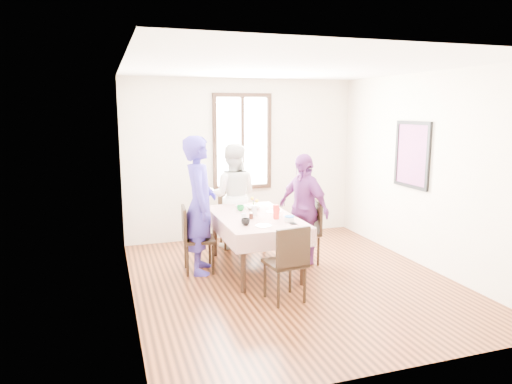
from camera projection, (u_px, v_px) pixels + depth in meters
ground at (291, 280)px, 6.05m from camera, size 4.50×4.50×0.00m
back_wall at (242, 159)px, 7.91m from camera, size 4.00×0.00×4.00m
right_wall at (426, 171)px, 6.42m from camera, size 0.00×4.50×4.50m
window_frame at (242, 142)px, 7.84m from camera, size 1.02×0.06×1.62m
window_pane at (242, 142)px, 7.85m from camera, size 0.90×0.02×1.50m
art_poster at (412, 155)px, 6.66m from camera, size 0.04×0.76×0.96m
dining_table at (255, 243)px, 6.40m from camera, size 0.91×1.62×0.75m
tablecloth at (255, 216)px, 6.33m from camera, size 1.03×1.74×0.01m
chair_left at (199, 239)px, 6.29m from camera, size 0.46×0.46×0.91m
chair_right at (304, 232)px, 6.66m from camera, size 0.47×0.47×0.91m
chair_far at (233, 219)px, 7.43m from camera, size 0.44×0.44×0.91m
chair_near at (285, 263)px, 5.34m from camera, size 0.47×0.47×0.91m
person_left at (199, 205)px, 6.22m from camera, size 0.58×0.76×1.86m
person_far at (233, 196)px, 7.34m from camera, size 0.97×0.86×1.67m
person_right at (303, 209)px, 6.60m from camera, size 0.70×1.01×1.59m
mug_black at (246, 222)px, 5.80m from camera, size 0.12×0.12×0.09m
mug_flag at (277, 212)px, 6.35m from camera, size 0.15×0.15×0.10m
mug_green at (240, 208)px, 6.62m from camera, size 0.15×0.15×0.08m
serving_bowl at (253, 208)px, 6.71m from camera, size 0.23×0.23×0.05m
juice_carton at (276, 212)px, 6.12m from camera, size 0.06×0.06×0.19m
butter_tub at (289, 219)px, 5.99m from camera, size 0.13×0.13×0.06m
jam_jar at (251, 216)px, 6.14m from camera, size 0.06×0.06×0.08m
drinking_glass at (244, 217)px, 6.04m from camera, size 0.07×0.07×0.10m
smartphone at (292, 223)px, 5.90m from camera, size 0.07×0.15×0.01m
flower_vase at (254, 210)px, 6.35m from camera, size 0.07×0.07×0.14m
plate_right at (274, 212)px, 6.54m from camera, size 0.20×0.20×0.01m
plate_far at (242, 206)px, 6.94m from camera, size 0.20×0.20×0.01m
plate_near at (263, 226)px, 5.76m from camera, size 0.20×0.20×0.01m
butter_lid at (289, 216)px, 5.98m from camera, size 0.12×0.12×0.01m
flower_bunch at (254, 202)px, 6.32m from camera, size 0.09×0.09×0.10m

